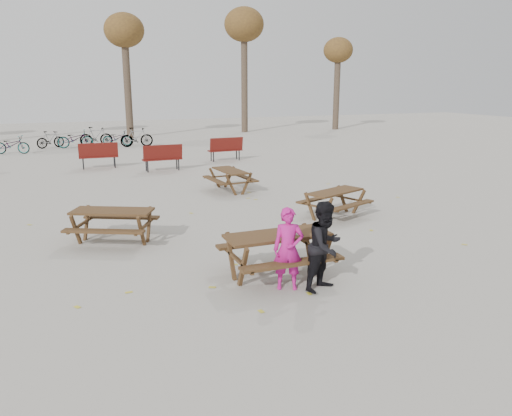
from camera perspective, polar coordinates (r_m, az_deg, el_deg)
name	(u,v)px	position (r m, az deg, el deg)	size (l,w,h in m)	color
ground	(277,276)	(8.81, 2.45, -7.79)	(80.00, 80.00, 0.00)	gray
main_picnic_table	(278,244)	(8.61, 2.49, -4.17)	(1.80, 1.45, 0.78)	#3B2715
food_tray	(294,234)	(8.52, 4.42, -2.93)	(0.18, 0.11, 0.04)	silver
bread_roll	(295,231)	(8.51, 4.43, -2.66)	(0.14, 0.06, 0.05)	tan
soda_bottle	(285,232)	(8.41, 3.38, -2.76)	(0.07, 0.07, 0.17)	silver
child	(288,249)	(8.09, 3.70, -4.69)	(0.50, 0.33, 1.36)	#B8177B
adult	(325,246)	(8.11, 7.94, -4.34)	(0.72, 0.56, 1.48)	black
picnic_table_east	(335,204)	(12.71, 9.00, 0.48)	(1.56, 1.26, 0.67)	#3B2715
picnic_table_north	(113,226)	(10.91, -16.01, -2.04)	(1.65, 1.33, 0.71)	#3B2715
picnic_table_far	(230,180)	(15.63, -2.96, 3.17)	(1.56, 1.26, 0.67)	#3B2715
park_bench_row	(115,156)	(20.41, -15.85, 5.71)	(12.16, 2.13, 1.03)	maroon
bicycle_row	(84,139)	(27.87, -19.10, 7.46)	(7.74, 2.79, 1.02)	black
tree_row	(121,34)	(33.01, -15.16, 18.61)	(32.17, 3.52, 8.26)	#382B21
fallen_leaves	(252,234)	(11.17, -0.49, -3.01)	(11.00, 11.00, 0.01)	gold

